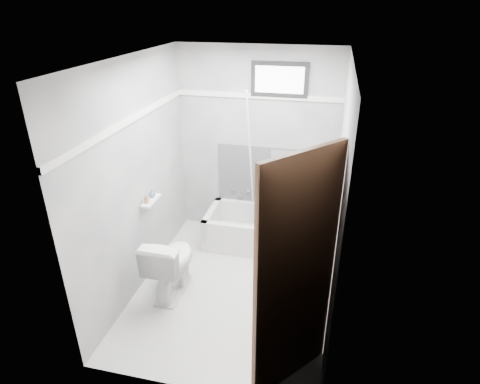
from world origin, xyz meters
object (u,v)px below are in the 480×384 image
(bathtub, at_px, (266,230))
(office_chair, at_px, (282,199))
(toilet, at_px, (171,263))
(soap_bottle_a, at_px, (146,198))
(soap_bottle_b, at_px, (152,193))
(door, at_px, (330,311))

(bathtub, relative_size, office_chair, 1.41)
(bathtub, xyz_separation_m, office_chair, (0.18, 0.04, 0.44))
(office_chair, bearing_deg, toilet, -134.82)
(soap_bottle_a, distance_m, soap_bottle_b, 0.14)
(bathtub, height_order, office_chair, office_chair)
(soap_bottle_b, bearing_deg, office_chair, 30.61)
(soap_bottle_b, bearing_deg, door, -37.44)
(door, bearing_deg, soap_bottle_a, 145.29)
(toilet, bearing_deg, door, 146.19)
(office_chair, height_order, door, door)
(bathtub, distance_m, soap_bottle_b, 1.55)
(bathtub, xyz_separation_m, soap_bottle_a, (-1.14, -0.88, 0.76))
(soap_bottle_b, bearing_deg, toilet, -49.59)
(bathtub, bearing_deg, office_chair, 13.42)
(bathtub, bearing_deg, soap_bottle_b, -147.05)
(office_chair, xyz_separation_m, soap_bottle_a, (-1.32, -0.92, 0.31))
(office_chair, distance_m, soap_bottle_a, 1.64)
(office_chair, relative_size, soap_bottle_a, 11.27)
(toilet, relative_size, soap_bottle_b, 8.07)
(door, xyz_separation_m, soap_bottle_a, (-1.92, 1.33, -0.03))
(bathtub, bearing_deg, soap_bottle_a, -142.38)
(door, relative_size, soap_bottle_a, 21.22)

